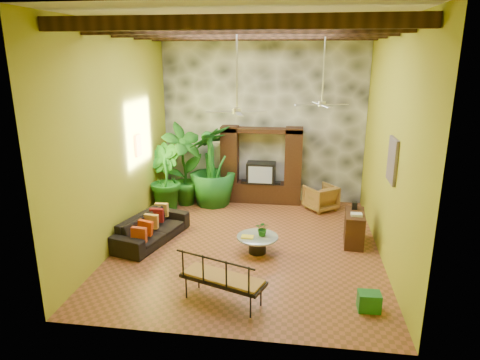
% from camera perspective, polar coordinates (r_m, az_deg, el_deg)
% --- Properties ---
extents(ground, '(7.00, 7.00, 0.00)m').
position_cam_1_polar(ground, '(10.23, 1.08, -8.60)').
color(ground, brown).
rests_on(ground, ground).
extents(ceiling, '(6.00, 7.00, 0.02)m').
position_cam_1_polar(ceiling, '(9.30, 1.25, 20.56)').
color(ceiling, silver).
rests_on(ceiling, back_wall).
extents(back_wall, '(6.00, 0.02, 5.00)m').
position_cam_1_polar(back_wall, '(12.89, 3.09, 8.23)').
color(back_wall, '#ADA927').
rests_on(back_wall, ground).
extents(left_wall, '(0.02, 7.00, 5.00)m').
position_cam_1_polar(left_wall, '(10.25, -15.81, 5.53)').
color(left_wall, '#ADA927').
rests_on(left_wall, ground).
extents(right_wall, '(0.02, 7.00, 5.00)m').
position_cam_1_polar(right_wall, '(9.57, 19.34, 4.48)').
color(right_wall, '#ADA927').
rests_on(right_wall, ground).
extents(stone_accent_wall, '(5.98, 0.10, 4.98)m').
position_cam_1_polar(stone_accent_wall, '(12.83, 3.06, 8.19)').
color(stone_accent_wall, '#393C41').
rests_on(stone_accent_wall, ground).
extents(ceiling_beams, '(5.95, 5.36, 0.22)m').
position_cam_1_polar(ceiling_beams, '(9.29, 1.24, 19.21)').
color(ceiling_beams, '#311C0F').
rests_on(ceiling_beams, ceiling).
extents(entertainment_center, '(2.40, 0.55, 2.30)m').
position_cam_1_polar(entertainment_center, '(12.84, 2.84, 1.21)').
color(entertainment_center, black).
rests_on(entertainment_center, ground).
extents(ceiling_fan_front, '(1.28, 1.28, 1.86)m').
position_cam_1_polar(ceiling_fan_front, '(8.95, -0.42, 10.49)').
color(ceiling_fan_front, silver).
rests_on(ceiling_fan_front, ceiling).
extents(ceiling_fan_back, '(1.28, 1.28, 1.86)m').
position_cam_1_polar(ceiling_fan_back, '(10.46, 10.92, 11.05)').
color(ceiling_fan_back, silver).
rests_on(ceiling_fan_back, ceiling).
extents(wall_art_mask, '(0.06, 0.32, 0.55)m').
position_cam_1_polar(wall_art_mask, '(11.22, -13.44, 4.51)').
color(wall_art_mask, gold).
rests_on(wall_art_mask, left_wall).
extents(wall_art_painting, '(0.06, 0.70, 0.90)m').
position_cam_1_polar(wall_art_painting, '(9.03, 19.66, 2.48)').
color(wall_art_painting, '#295D98').
rests_on(wall_art_painting, right_wall).
extents(sofa, '(1.39, 2.32, 0.63)m').
position_cam_1_polar(sofa, '(10.53, -11.69, -6.33)').
color(sofa, black).
rests_on(sofa, ground).
extents(wicker_armchair, '(1.10, 1.10, 0.73)m').
position_cam_1_polar(wicker_armchair, '(12.54, 10.72, -2.32)').
color(wicker_armchair, olive).
rests_on(wicker_armchair, ground).
extents(tall_plant_a, '(1.48, 1.56, 2.45)m').
position_cam_1_polar(tall_plant_a, '(12.60, -7.50, 2.01)').
color(tall_plant_a, '#1E651A').
rests_on(tall_plant_a, ground).
extents(tall_plant_b, '(1.34, 1.36, 1.92)m').
position_cam_1_polar(tall_plant_b, '(12.27, -10.11, 0.22)').
color(tall_plant_b, '#1A631A').
rests_on(tall_plant_b, ground).
extents(tall_plant_c, '(1.82, 1.82, 2.39)m').
position_cam_1_polar(tall_plant_c, '(12.54, -3.70, 1.90)').
color(tall_plant_c, '#196221').
rests_on(tall_plant_c, ground).
extents(coffee_table, '(0.93, 0.93, 0.40)m').
position_cam_1_polar(coffee_table, '(9.75, 2.33, -8.27)').
color(coffee_table, black).
rests_on(coffee_table, ground).
extents(centerpiece_plant, '(0.34, 0.30, 0.34)m').
position_cam_1_polar(centerpiece_plant, '(9.66, 3.06, -6.47)').
color(centerpiece_plant, '#1A5817').
rests_on(centerpiece_plant, coffee_table).
extents(yellow_tray, '(0.28, 0.20, 0.03)m').
position_cam_1_polar(yellow_tray, '(9.62, 1.00, -7.59)').
color(yellow_tray, gold).
rests_on(yellow_tray, coffee_table).
extents(iron_bench, '(1.64, 1.07, 0.57)m').
position_cam_1_polar(iron_bench, '(7.76, -2.41, -12.84)').
color(iron_bench, black).
rests_on(iron_bench, ground).
extents(side_console, '(0.50, 0.99, 0.77)m').
position_cam_1_polar(side_console, '(10.50, 14.98, -6.22)').
color(side_console, '#381912').
rests_on(side_console, ground).
extents(green_bin, '(0.40, 0.30, 0.34)m').
position_cam_1_polar(green_bin, '(8.10, 16.83, -15.24)').
color(green_bin, '#22803B').
rests_on(green_bin, ground).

